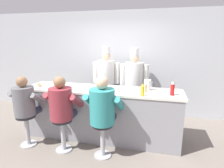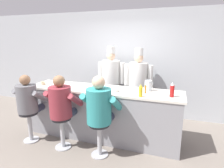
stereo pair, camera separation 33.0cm
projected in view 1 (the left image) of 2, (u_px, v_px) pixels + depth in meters
ground_plane at (97, 146)px, 3.57m from camera, size 20.00×20.00×0.00m
wall_back at (117, 63)px, 5.02m from camera, size 10.00×0.06×2.70m
diner_counter at (102, 113)px, 3.79m from camera, size 3.11×0.71×1.03m
ketchup_bottle_red at (172, 89)px, 3.23m from camera, size 0.07×0.07×0.26m
mustard_bottle_yellow at (143, 90)px, 3.19m from camera, size 0.06×0.06×0.22m
hot_sauce_bottle_orange at (146, 88)px, 3.41m from camera, size 0.03×0.03×0.15m
water_pitcher_clear at (148, 85)px, 3.57m from camera, size 0.15×0.13×0.20m
breakfast_plate at (58, 87)px, 3.77m from camera, size 0.23×0.23×0.05m
cereal_bowl at (115, 90)px, 3.51m from camera, size 0.16×0.16×0.05m
coffee_mug_tan at (39, 85)px, 3.84m from camera, size 0.12×0.08×0.08m
diner_seated_grey at (25, 103)px, 3.45m from camera, size 0.57×0.56×1.34m
diner_seated_maroon at (62, 106)px, 3.27m from camera, size 0.60×0.59×1.38m
diner_seated_teal at (103, 108)px, 3.10m from camera, size 0.63×0.62×1.42m
cook_in_whites_near at (106, 78)px, 4.83m from camera, size 0.71×0.45×1.81m
cook_in_whites_far at (134, 81)px, 4.60m from camera, size 0.69×0.45×1.78m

